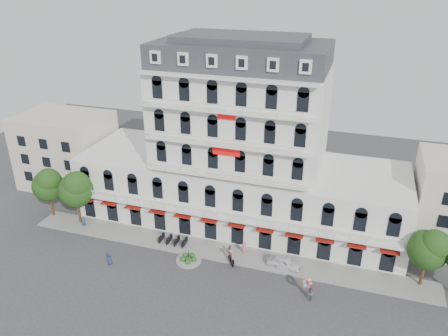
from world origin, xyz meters
TOP-DOWN VIEW (x-y plane):
  - ground at (0.00, 0.00)m, footprint 120.00×120.00m
  - sidewalk at (0.00, 9.00)m, footprint 53.00×4.00m
  - main_building at (0.00, 18.00)m, footprint 45.00×15.00m
  - flank_building_west at (-30.00, 20.00)m, footprint 14.00×10.00m
  - traffic_island at (-3.00, 6.00)m, footprint 3.20×3.20m
  - parked_scooter_row at (-6.35, 8.80)m, footprint 4.40×1.80m
  - tree_west_outer at (-25.95, 9.98)m, footprint 4.50×4.48m
  - tree_west_inner at (-20.95, 9.48)m, footprint 4.76×4.76m
  - tree_east_inner at (24.05, 9.98)m, footprint 4.40×4.37m
  - parked_car at (8.53, 8.43)m, footprint 4.36×2.15m
  - rider_center at (2.19, 7.07)m, footprint 1.16×1.45m
  - pedestrian_left at (-12.00, 2.49)m, footprint 0.75×0.51m
  - pedestrian_mid at (1.58, 8.55)m, footprint 0.99×0.84m
  - pedestrian_right at (3.16, 9.50)m, footprint 1.11×0.65m
  - pedestrian_far at (-19.87, 8.71)m, footprint 0.67×0.72m
  - balloon_vendor at (12.10, 3.74)m, footprint 1.38×1.32m

SIDE VIEW (x-z plane):
  - ground at x=0.00m, z-range 0.00..0.00m
  - parked_scooter_row at x=-6.35m, z-range -0.55..0.55m
  - sidewalk at x=0.00m, z-range 0.00..0.16m
  - traffic_island at x=-3.00m, z-range -0.54..1.06m
  - parked_car at x=8.53m, z-range 0.00..1.43m
  - pedestrian_left at x=-12.00m, z-range 0.00..1.50m
  - pedestrian_mid at x=1.58m, z-range 0.00..1.59m
  - pedestrian_far at x=-19.87m, z-range 0.00..1.64m
  - pedestrian_right at x=3.16m, z-range 0.00..1.69m
  - rider_center at x=2.19m, z-range 0.06..2.24m
  - balloon_vendor at x=12.10m, z-range 0.03..2.48m
  - tree_east_inner at x=24.05m, z-range 1.43..9.00m
  - tree_west_outer at x=-25.95m, z-range 1.47..9.23m
  - tree_west_inner at x=-20.95m, z-range 1.56..9.81m
  - flank_building_west at x=-30.00m, z-range 0.00..12.00m
  - main_building at x=0.00m, z-range -2.94..22.86m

